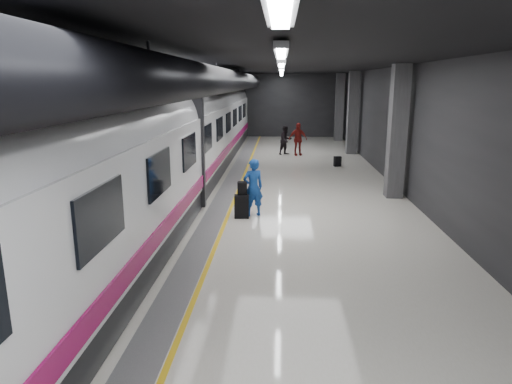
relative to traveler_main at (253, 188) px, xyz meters
name	(u,v)px	position (x,y,z in m)	size (l,w,h in m)	color
ground	(260,210)	(0.19, 0.59, -0.86)	(40.00, 40.00, 0.00)	white
platform_hall	(253,94)	(-0.09, 1.54, 2.67)	(10.02, 40.02, 4.51)	black
train	(155,144)	(-3.05, 0.58, 1.21)	(3.05, 38.00, 4.05)	black
traveler_main	(253,188)	(0.00, 0.00, 0.00)	(0.63, 0.41, 1.73)	#164CAB
suitcase_main	(242,206)	(-0.33, -0.24, -0.52)	(0.42, 0.27, 0.69)	black
shoulder_bag	(242,189)	(-0.31, -0.20, 0.01)	(0.28, 0.15, 0.37)	black
traveler_far_a	(286,140)	(1.07, 11.97, -0.06)	(0.78, 0.61, 1.61)	black
traveler_far_b	(298,139)	(1.72, 11.82, 0.02)	(1.03, 0.43, 1.76)	maroon
suitcase_far	(337,161)	(3.51, 8.47, -0.63)	(0.32, 0.21, 0.48)	black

